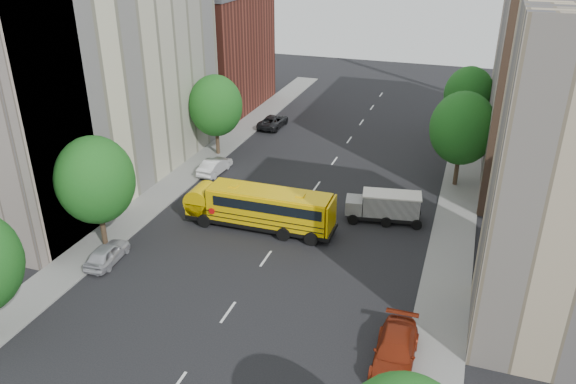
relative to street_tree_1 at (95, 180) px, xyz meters
The scene contains 18 objects.
ground 12.71m from the street_tree_1, 19.98° to the left, with size 120.00×120.00×0.00m, color black.
sidewalk_left 10.26m from the street_tree_1, 93.18° to the left, with size 3.00×80.00×0.12m, color slate.
sidewalk_right 24.72m from the street_tree_1, 21.80° to the left, with size 3.00×80.00×0.12m, color slate.
lane_markings 18.48m from the street_tree_1, 51.84° to the left, with size 0.15×64.00×0.01m, color silver.
building_left_cream 13.21m from the street_tree_1, 124.99° to the left, with size 10.00×26.00×20.00m, color beige.
building_left_redbrick 32.79m from the street_tree_1, 102.34° to the left, with size 10.00×15.00×13.00m, color maroon.
building_right_far 37.86m from the street_tree_1, 39.61° to the left, with size 10.00×22.00×18.00m, color tan.
building_right_sidewall 32.04m from the street_tree_1, 24.15° to the left, with size 10.10×0.30×18.00m, color brown.
street_tree_1 is the anchor object (origin of this frame).
street_tree_2 18.00m from the street_tree_1, 90.00° to the left, with size 4.99×4.99×7.71m.
street_tree_4 28.43m from the street_tree_1, 39.29° to the left, with size 5.25×5.25×8.10m.
street_tree_5 37.20m from the street_tree_1, 53.75° to the left, with size 4.86×4.86×7.51m.
school_bus 11.24m from the street_tree_1, 33.02° to the left, with size 10.98×2.78×3.09m.
safari_truck 20.37m from the street_tree_1, 29.39° to the left, with size 5.50×2.71×2.26m.
parked_car_0 4.83m from the street_tree_1, 50.62° to the right, with size 1.55×3.85×1.31m, color #AFAFB6.
parked_car_1 14.55m from the street_tree_1, 83.06° to the left, with size 1.44×4.13×1.36m, color silver.
parked_car_2 27.70m from the street_tree_1, 85.39° to the left, with size 2.20×4.78×1.33m, color black.
parked_car_3 21.62m from the street_tree_1, 13.67° to the right, with size 2.05×5.04×1.46m, color maroon.
Camera 1 is at (11.60, -31.37, 19.90)m, focal length 35.00 mm.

